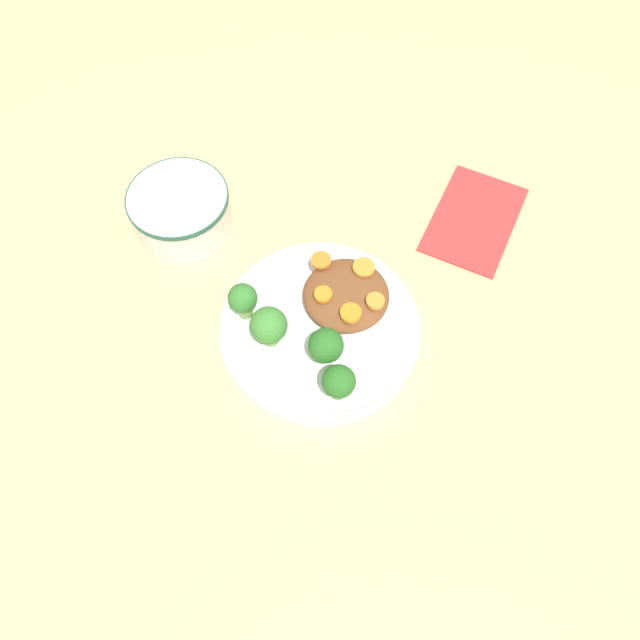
% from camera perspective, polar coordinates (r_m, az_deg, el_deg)
% --- Properties ---
extents(ground_plane, '(4.00, 4.00, 0.00)m').
position_cam_1_polar(ground_plane, '(0.73, 0.00, -1.21)').
color(ground_plane, tan).
extents(plate, '(0.23, 0.23, 0.02)m').
position_cam_1_polar(plate, '(0.72, 0.00, -0.79)').
color(plate, white).
rests_on(plate, ground_plane).
extents(dip_bowl, '(0.13, 0.13, 0.06)m').
position_cam_1_polar(dip_bowl, '(0.81, -12.63, 9.87)').
color(dip_bowl, white).
rests_on(dip_bowl, ground_plane).
extents(stew_mound, '(0.10, 0.10, 0.03)m').
position_cam_1_polar(stew_mound, '(0.72, 2.41, 2.30)').
color(stew_mound, brown).
rests_on(stew_mound, plate).
extents(broccoli_floret_0, '(0.04, 0.04, 0.05)m').
position_cam_1_polar(broccoli_floret_0, '(0.67, 0.54, -2.40)').
color(broccoli_floret_0, '#759E51').
rests_on(broccoli_floret_0, plate).
extents(broccoli_floret_1, '(0.04, 0.04, 0.06)m').
position_cam_1_polar(broccoli_floret_1, '(0.68, -4.70, -0.58)').
color(broccoli_floret_1, '#759E51').
rests_on(broccoli_floret_1, plate).
extents(broccoli_floret_2, '(0.04, 0.04, 0.05)m').
position_cam_1_polar(broccoli_floret_2, '(0.65, 1.72, -5.71)').
color(broccoli_floret_2, '#759E51').
rests_on(broccoli_floret_2, plate).
extents(broccoli_floret_3, '(0.03, 0.03, 0.05)m').
position_cam_1_polar(broccoli_floret_3, '(0.70, -7.05, 1.85)').
color(broccoli_floret_3, '#759E51').
rests_on(broccoli_floret_3, plate).
extents(carrot_slice_0, '(0.02, 0.02, 0.00)m').
position_cam_1_polar(carrot_slice_0, '(0.73, 0.10, 5.48)').
color(carrot_slice_0, orange).
rests_on(carrot_slice_0, stew_mound).
extents(carrot_slice_1, '(0.02, 0.02, 0.01)m').
position_cam_1_polar(carrot_slice_1, '(0.70, 5.06, 1.73)').
color(carrot_slice_1, orange).
rests_on(carrot_slice_1, stew_mound).
extents(carrot_slice_2, '(0.03, 0.03, 0.00)m').
position_cam_1_polar(carrot_slice_2, '(0.72, 4.02, 4.81)').
color(carrot_slice_2, orange).
rests_on(carrot_slice_2, stew_mound).
extents(carrot_slice_3, '(0.02, 0.02, 0.01)m').
position_cam_1_polar(carrot_slice_3, '(0.70, 0.32, 2.34)').
color(carrot_slice_3, orange).
rests_on(carrot_slice_3, stew_mound).
extents(carrot_slice_4, '(0.02, 0.02, 0.01)m').
position_cam_1_polar(carrot_slice_4, '(0.69, 2.83, 0.64)').
color(carrot_slice_4, orange).
rests_on(carrot_slice_4, stew_mound).
extents(napkin, '(0.18, 0.14, 0.01)m').
position_cam_1_polar(napkin, '(0.84, 13.94, 8.97)').
color(napkin, '#B73333').
rests_on(napkin, ground_plane).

